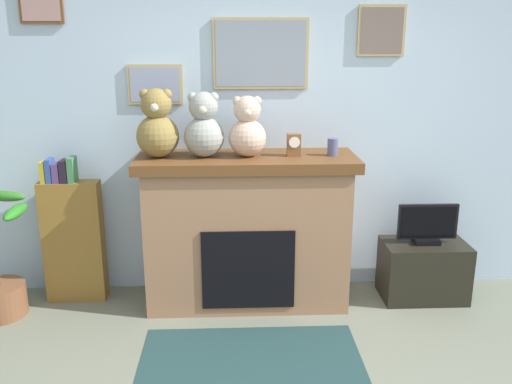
{
  "coord_description": "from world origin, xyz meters",
  "views": [
    {
      "loc": [
        -0.34,
        -2.35,
        2.04
      ],
      "look_at": [
        -0.17,
        1.66,
        0.9
      ],
      "focal_mm": 38.32,
      "sensor_mm": 36.0,
      "label": 1
    }
  ],
  "objects_px": {
    "candle_jar": "(333,147)",
    "teddy_bear_tan": "(247,129)",
    "teddy_bear_cream": "(157,127)",
    "fireplace": "(247,230)",
    "television": "(427,225)",
    "mantel_clock": "(294,145)",
    "tv_stand": "(423,270)",
    "teddy_bear_brown": "(204,128)",
    "bookshelf": "(73,237)"
  },
  "relations": [
    {
      "from": "tv_stand",
      "to": "candle_jar",
      "type": "relative_size",
      "value": 5.07
    },
    {
      "from": "teddy_bear_cream",
      "to": "teddy_bear_brown",
      "type": "height_order",
      "value": "teddy_bear_cream"
    },
    {
      "from": "television",
      "to": "candle_jar",
      "type": "relative_size",
      "value": 3.62
    },
    {
      "from": "bookshelf",
      "to": "tv_stand",
      "type": "bearing_deg",
      "value": -2.05
    },
    {
      "from": "bookshelf",
      "to": "teddy_bear_brown",
      "type": "distance_m",
      "value": 1.37
    },
    {
      "from": "tv_stand",
      "to": "teddy_bear_cream",
      "type": "bearing_deg",
      "value": -179.87
    },
    {
      "from": "candle_jar",
      "to": "mantel_clock",
      "type": "relative_size",
      "value": 0.78
    },
    {
      "from": "television",
      "to": "candle_jar",
      "type": "bearing_deg",
      "value": -179.8
    },
    {
      "from": "fireplace",
      "to": "candle_jar",
      "type": "distance_m",
      "value": 0.92
    },
    {
      "from": "fireplace",
      "to": "tv_stand",
      "type": "bearing_deg",
      "value": -0.55
    },
    {
      "from": "television",
      "to": "teddy_bear_tan",
      "type": "xyz_separation_m",
      "value": [
        -1.41,
        -0.0,
        0.77
      ]
    },
    {
      "from": "fireplace",
      "to": "teddy_bear_brown",
      "type": "relative_size",
      "value": 3.44
    },
    {
      "from": "fireplace",
      "to": "television",
      "type": "xyz_separation_m",
      "value": [
        1.42,
        -0.01,
        0.02
      ]
    },
    {
      "from": "fireplace",
      "to": "teddy_bear_cream",
      "type": "distance_m",
      "value": 1.04
    },
    {
      "from": "teddy_bear_brown",
      "to": "teddy_bear_cream",
      "type": "bearing_deg",
      "value": -179.99
    },
    {
      "from": "teddy_bear_cream",
      "to": "teddy_bear_tan",
      "type": "bearing_deg",
      "value": 0.01
    },
    {
      "from": "bookshelf",
      "to": "candle_jar",
      "type": "relative_size",
      "value": 8.98
    },
    {
      "from": "candle_jar",
      "to": "teddy_bear_tan",
      "type": "distance_m",
      "value": 0.65
    },
    {
      "from": "fireplace",
      "to": "teddy_bear_tan",
      "type": "distance_m",
      "value": 0.79
    },
    {
      "from": "tv_stand",
      "to": "teddy_bear_cream",
      "type": "height_order",
      "value": "teddy_bear_cream"
    },
    {
      "from": "fireplace",
      "to": "television",
      "type": "relative_size",
      "value": 3.5
    },
    {
      "from": "candle_jar",
      "to": "teddy_bear_cream",
      "type": "height_order",
      "value": "teddy_bear_cream"
    },
    {
      "from": "television",
      "to": "teddy_bear_brown",
      "type": "height_order",
      "value": "teddy_bear_brown"
    },
    {
      "from": "fireplace",
      "to": "teddy_bear_cream",
      "type": "xyz_separation_m",
      "value": [
        -0.65,
        -0.02,
        0.81
      ]
    },
    {
      "from": "television",
      "to": "bookshelf",
      "type": "bearing_deg",
      "value": 177.92
    },
    {
      "from": "teddy_bear_brown",
      "to": "teddy_bear_tan",
      "type": "xyz_separation_m",
      "value": [
        0.32,
        0.0,
        -0.01
      ]
    },
    {
      "from": "teddy_bear_cream",
      "to": "teddy_bear_brown",
      "type": "distance_m",
      "value": 0.34
    },
    {
      "from": "television",
      "to": "teddy_bear_tan",
      "type": "distance_m",
      "value": 1.61
    },
    {
      "from": "teddy_bear_brown",
      "to": "television",
      "type": "bearing_deg",
      "value": 0.11
    },
    {
      "from": "fireplace",
      "to": "teddy_bear_tan",
      "type": "height_order",
      "value": "teddy_bear_tan"
    },
    {
      "from": "fireplace",
      "to": "tv_stand",
      "type": "xyz_separation_m",
      "value": [
        1.42,
        -0.01,
        -0.36
      ]
    },
    {
      "from": "teddy_bear_brown",
      "to": "teddy_bear_tan",
      "type": "distance_m",
      "value": 0.32
    },
    {
      "from": "bookshelf",
      "to": "tv_stand",
      "type": "height_order",
      "value": "bookshelf"
    },
    {
      "from": "teddy_bear_brown",
      "to": "teddy_bear_tan",
      "type": "bearing_deg",
      "value": 0.01
    },
    {
      "from": "teddy_bear_brown",
      "to": "mantel_clock",
      "type": "bearing_deg",
      "value": -0.05
    },
    {
      "from": "television",
      "to": "mantel_clock",
      "type": "bearing_deg",
      "value": -179.79
    },
    {
      "from": "bookshelf",
      "to": "teddy_bear_tan",
      "type": "xyz_separation_m",
      "value": [
        1.37,
        -0.1,
        0.86
      ]
    },
    {
      "from": "candle_jar",
      "to": "teddy_bear_brown",
      "type": "relative_size",
      "value": 0.27
    },
    {
      "from": "bookshelf",
      "to": "teddy_bear_tan",
      "type": "height_order",
      "value": "teddy_bear_tan"
    },
    {
      "from": "tv_stand",
      "to": "fireplace",
      "type": "bearing_deg",
      "value": 179.45
    },
    {
      "from": "fireplace",
      "to": "mantel_clock",
      "type": "distance_m",
      "value": 0.76
    },
    {
      "from": "teddy_bear_brown",
      "to": "candle_jar",
      "type": "bearing_deg",
      "value": 0.04
    },
    {
      "from": "tv_stand",
      "to": "teddy_bear_cream",
      "type": "xyz_separation_m",
      "value": [
        -2.07,
        -0.0,
        1.18
      ]
    },
    {
      "from": "fireplace",
      "to": "television",
      "type": "bearing_deg",
      "value": -0.6
    },
    {
      "from": "teddy_bear_tan",
      "to": "television",
      "type": "bearing_deg",
      "value": 0.13
    },
    {
      "from": "tv_stand",
      "to": "mantel_clock",
      "type": "bearing_deg",
      "value": -179.72
    },
    {
      "from": "teddy_bear_cream",
      "to": "teddy_bear_tan",
      "type": "distance_m",
      "value": 0.66
    },
    {
      "from": "television",
      "to": "mantel_clock",
      "type": "xyz_separation_m",
      "value": [
        -1.07,
        -0.0,
        0.65
      ]
    },
    {
      "from": "television",
      "to": "fireplace",
      "type": "bearing_deg",
      "value": 179.4
    },
    {
      "from": "candle_jar",
      "to": "mantel_clock",
      "type": "height_order",
      "value": "mantel_clock"
    }
  ]
}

